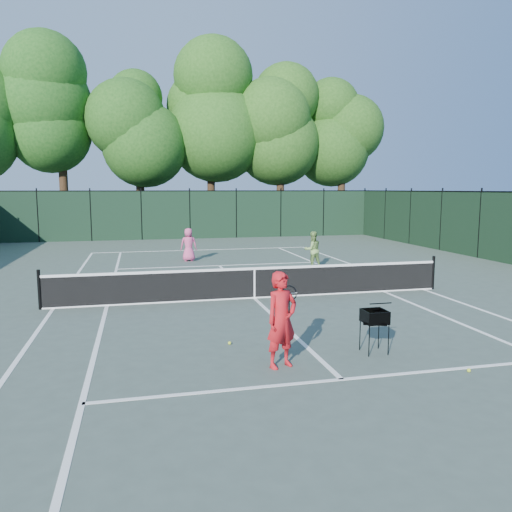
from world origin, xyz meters
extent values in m
plane|color=#425046|center=(0.00, 0.00, 0.00)|extent=(90.00, 90.00, 0.00)
cube|color=white|center=(-5.49, 0.00, 0.00)|extent=(0.10, 23.77, 0.01)
cube|color=white|center=(5.49, 0.00, 0.00)|extent=(0.10, 23.77, 0.01)
cube|color=white|center=(-4.12, 0.00, 0.00)|extent=(0.10, 23.77, 0.01)
cube|color=white|center=(4.12, 0.00, 0.00)|extent=(0.10, 23.77, 0.01)
cube|color=white|center=(0.00, 11.88, 0.00)|extent=(10.97, 0.10, 0.01)
cube|color=white|center=(0.00, -6.40, 0.00)|extent=(8.23, 0.10, 0.01)
cube|color=white|center=(0.00, 6.40, 0.00)|extent=(8.23, 0.10, 0.01)
cube|color=white|center=(0.00, 0.00, 0.00)|extent=(0.10, 12.80, 0.01)
cube|color=black|center=(0.00, 0.00, 0.46)|extent=(11.60, 0.03, 0.85)
cube|color=white|center=(0.00, 0.00, 0.88)|extent=(11.60, 0.05, 0.07)
cube|color=white|center=(0.00, 0.00, 0.02)|extent=(11.60, 0.05, 0.04)
cube|color=white|center=(0.00, 0.00, 0.46)|extent=(0.05, 0.04, 0.91)
cylinder|color=black|center=(-5.80, 0.00, 0.53)|extent=(0.09, 0.09, 1.06)
cylinder|color=black|center=(5.80, 0.00, 0.53)|extent=(0.09, 0.09, 1.06)
cube|color=black|center=(0.00, 18.00, 1.50)|extent=(24.00, 0.05, 3.00)
cylinder|color=black|center=(-8.00, 22.00, 2.40)|extent=(0.56, 0.56, 4.80)
ellipsoid|color=#184614|center=(-8.00, 22.00, 8.71)|extent=(6.80, 6.80, 10.54)
cylinder|color=black|center=(-3.00, 21.80, 2.15)|extent=(0.56, 0.56, 4.30)
ellipsoid|color=#1A4614|center=(-3.00, 21.80, 7.75)|extent=(6.00, 6.00, 9.30)
cylinder|color=black|center=(2.00, 22.30, 2.50)|extent=(0.56, 0.56, 5.00)
ellipsoid|color=#1E4C15|center=(2.00, 22.30, 9.03)|extent=(7.00, 7.00, 10.85)
cylinder|color=black|center=(7.00, 21.60, 2.30)|extent=(0.56, 0.56, 4.60)
ellipsoid|color=#204C15|center=(7.00, 21.60, 8.16)|extent=(6.20, 6.20, 9.61)
cylinder|color=black|center=(12.00, 22.10, 2.20)|extent=(0.56, 0.56, 4.40)
ellipsoid|color=#1D4614|center=(12.00, 22.10, 7.74)|extent=(5.80, 5.80, 8.99)
imported|color=red|center=(-0.81, -5.58, 0.86)|extent=(0.74, 0.61, 1.72)
cylinder|color=black|center=(-0.52, -5.09, 0.95)|extent=(0.03, 0.03, 0.30)
torus|color=black|center=(-0.52, -5.09, 1.22)|extent=(0.30, 0.10, 0.30)
imported|color=#CF497E|center=(-1.09, 8.04, 0.73)|extent=(0.75, 0.53, 1.46)
imported|color=#7BA552|center=(3.55, 4.95, 0.73)|extent=(0.75, 0.61, 1.47)
cylinder|color=black|center=(0.95, -5.44, 0.30)|extent=(0.02, 0.02, 0.59)
cylinder|color=black|center=(1.36, -5.44, 0.30)|extent=(0.02, 0.02, 0.59)
cylinder|color=black|center=(0.95, -5.04, 0.30)|extent=(0.02, 0.02, 0.59)
cylinder|color=black|center=(1.36, -5.04, 0.30)|extent=(0.02, 0.02, 0.59)
cube|color=black|center=(1.16, -5.24, 0.72)|extent=(0.58, 0.58, 0.25)
sphere|color=#CDE02D|center=(1.16, -5.24, 0.65)|extent=(0.07, 0.07, 0.07)
sphere|color=#CDE02D|center=(1.16, -5.24, 0.65)|extent=(0.07, 0.07, 0.07)
sphere|color=#CDE02D|center=(1.16, -5.24, 0.65)|extent=(0.07, 0.07, 0.07)
sphere|color=#CDE02D|center=(1.16, -5.24, 0.65)|extent=(0.07, 0.07, 0.07)
sphere|color=#CDE02D|center=(1.16, -5.24, 0.65)|extent=(0.07, 0.07, 0.07)
sphere|color=#CDE02D|center=(1.16, -5.24, 0.65)|extent=(0.07, 0.07, 0.07)
sphere|color=#CDE02D|center=(1.16, -5.24, 0.65)|extent=(0.07, 0.07, 0.07)
sphere|color=#CDE02D|center=(1.16, -5.24, 0.65)|extent=(0.07, 0.07, 0.07)
sphere|color=#CDE02D|center=(1.16, -5.24, 0.65)|extent=(0.07, 0.07, 0.07)
sphere|color=#CDE02D|center=(1.16, -5.24, 0.65)|extent=(0.07, 0.07, 0.07)
sphere|color=#CDE02D|center=(1.16, -5.24, 0.65)|extent=(0.07, 0.07, 0.07)
sphere|color=#CDE02D|center=(1.16, -5.24, 0.65)|extent=(0.07, 0.07, 0.07)
sphere|color=#CDE02D|center=(1.16, -5.24, 0.65)|extent=(0.07, 0.07, 0.07)
sphere|color=#CDE02D|center=(1.16, -5.24, 0.65)|extent=(0.07, 0.07, 0.07)
sphere|color=#CDE02D|center=(1.16, -5.24, 0.65)|extent=(0.07, 0.07, 0.07)
sphere|color=#CDE02D|center=(1.16, -5.24, 0.65)|extent=(0.07, 0.07, 0.07)
sphere|color=#CDE02D|center=(1.16, -5.24, 0.65)|extent=(0.07, 0.07, 0.07)
sphere|color=#CDE02D|center=(1.16, -5.24, 0.65)|extent=(0.07, 0.07, 0.07)
sphere|color=#B9D52B|center=(2.28, -6.59, 0.03)|extent=(0.07, 0.07, 0.07)
sphere|color=#BFD72C|center=(-1.48, -4.11, 0.03)|extent=(0.07, 0.07, 0.07)
camera|label=1|loc=(-3.22, -13.81, 3.15)|focal=35.00mm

